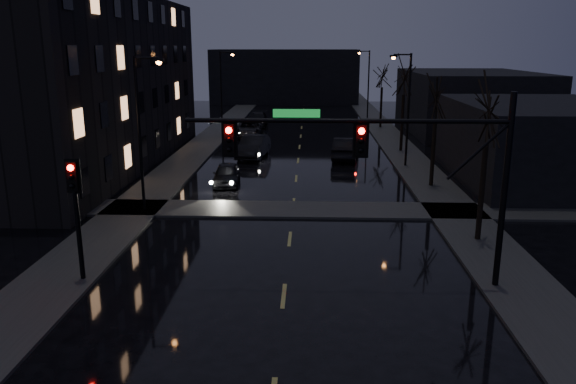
# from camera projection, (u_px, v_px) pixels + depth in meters

# --- Properties ---
(sidewalk_left) EXTENTS (3.00, 140.00, 0.12)m
(sidewalk_left) POSITION_uv_depth(u_px,v_px,m) (195.00, 152.00, 46.00)
(sidewalk_left) COLOR #2D2D2B
(sidewalk_left) RESTS_ON ground
(sidewalk_right) EXTENTS (3.00, 140.00, 0.12)m
(sidewalk_right) POSITION_uv_depth(u_px,v_px,m) (404.00, 153.00, 45.37)
(sidewalk_right) COLOR #2D2D2B
(sidewalk_right) RESTS_ON ground
(sidewalk_cross) EXTENTS (40.00, 3.00, 0.12)m
(sidewalk_cross) POSITION_uv_depth(u_px,v_px,m) (293.00, 210.00, 29.73)
(sidewalk_cross) COLOR #2D2D2B
(sidewalk_cross) RESTS_ON ground
(apartment_block) EXTENTS (12.00, 30.00, 12.00)m
(apartment_block) POSITION_uv_depth(u_px,v_px,m) (67.00, 82.00, 39.97)
(apartment_block) COLOR black
(apartment_block) RESTS_ON ground
(commercial_right_near) EXTENTS (10.00, 14.00, 5.00)m
(commercial_right_near) POSITION_uv_depth(u_px,v_px,m) (539.00, 143.00, 35.79)
(commercial_right_near) COLOR black
(commercial_right_near) RESTS_ON ground
(commercial_right_far) EXTENTS (12.00, 18.00, 6.00)m
(commercial_right_far) POSITION_uv_depth(u_px,v_px,m) (469.00, 102.00, 56.89)
(commercial_right_far) COLOR black
(commercial_right_far) RESTS_ON ground
(far_block) EXTENTS (22.00, 10.00, 8.00)m
(far_block) POSITION_uv_depth(u_px,v_px,m) (285.00, 76.00, 86.39)
(far_block) COLOR black
(far_block) RESTS_ON ground
(signal_mast) EXTENTS (11.11, 0.41, 7.00)m
(signal_mast) POSITION_uv_depth(u_px,v_px,m) (397.00, 154.00, 19.18)
(signal_mast) COLOR black
(signal_mast) RESTS_ON ground
(signal_pole_left) EXTENTS (0.35, 0.41, 4.53)m
(signal_pole_left) POSITION_uv_depth(u_px,v_px,m) (76.00, 203.00, 20.07)
(signal_pole_left) COLOR black
(signal_pole_left) RESTS_ON ground
(tree_near) EXTENTS (3.52, 3.52, 8.08)m
(tree_near) POSITION_uv_depth(u_px,v_px,m) (490.00, 101.00, 23.51)
(tree_near) COLOR black
(tree_near) RESTS_ON ground
(tree_mid_a) EXTENTS (3.30, 3.30, 7.58)m
(tree_mid_a) POSITION_uv_depth(u_px,v_px,m) (437.00, 92.00, 33.28)
(tree_mid_a) COLOR black
(tree_mid_a) RESTS_ON ground
(tree_mid_b) EXTENTS (3.74, 3.74, 8.59)m
(tree_mid_b) POSITION_uv_depth(u_px,v_px,m) (405.00, 70.00, 44.69)
(tree_mid_b) COLOR black
(tree_mid_b) RESTS_ON ground
(tree_far) EXTENTS (3.43, 3.43, 7.88)m
(tree_far) POSITION_uv_depth(u_px,v_px,m) (383.00, 70.00, 58.37)
(tree_far) COLOR black
(tree_far) RESTS_ON ground
(streetlight_l_near) EXTENTS (1.53, 0.28, 8.00)m
(streetlight_l_near) POSITION_uv_depth(u_px,v_px,m) (143.00, 121.00, 28.34)
(streetlight_l_near) COLOR black
(streetlight_l_near) RESTS_ON ground
(streetlight_l_far) EXTENTS (1.53, 0.28, 8.00)m
(streetlight_l_far) POSITION_uv_depth(u_px,v_px,m) (223.00, 85.00, 54.45)
(streetlight_l_far) COLOR black
(streetlight_l_far) RESTS_ON ground
(streetlight_r_mid) EXTENTS (1.53, 0.28, 8.00)m
(streetlight_r_mid) POSITION_uv_depth(u_px,v_px,m) (406.00, 100.00, 39.38)
(streetlight_r_mid) COLOR black
(streetlight_r_mid) RESTS_ON ground
(streetlight_r_far) EXTENTS (1.53, 0.28, 8.00)m
(streetlight_r_far) POSITION_uv_depth(u_px,v_px,m) (367.00, 78.00, 66.46)
(streetlight_r_far) COLOR black
(streetlight_r_far) RESTS_ON ground
(oncoming_car_a) EXTENTS (1.85, 4.04, 1.34)m
(oncoming_car_a) POSITION_uv_depth(u_px,v_px,m) (227.00, 174.00, 35.20)
(oncoming_car_a) COLOR black
(oncoming_car_a) RESTS_ON ground
(oncoming_car_b) EXTENTS (2.43, 5.36, 1.71)m
(oncoming_car_b) POSITION_uv_depth(u_px,v_px,m) (253.00, 147.00, 43.86)
(oncoming_car_b) COLOR black
(oncoming_car_b) RESTS_ON ground
(oncoming_car_c) EXTENTS (2.63, 5.37, 1.47)m
(oncoming_car_c) POSITION_uv_depth(u_px,v_px,m) (249.00, 129.00, 53.92)
(oncoming_car_c) COLOR black
(oncoming_car_c) RESTS_ON ground
(oncoming_car_d) EXTENTS (2.12, 5.20, 1.51)m
(oncoming_car_d) POSITION_uv_depth(u_px,v_px,m) (257.00, 119.00, 60.94)
(oncoming_car_d) COLOR black
(oncoming_car_d) RESTS_ON ground
(lead_car) EXTENTS (2.46, 5.28, 1.68)m
(lead_car) POSITION_uv_depth(u_px,v_px,m) (346.00, 148.00, 43.23)
(lead_car) COLOR black
(lead_car) RESTS_ON ground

